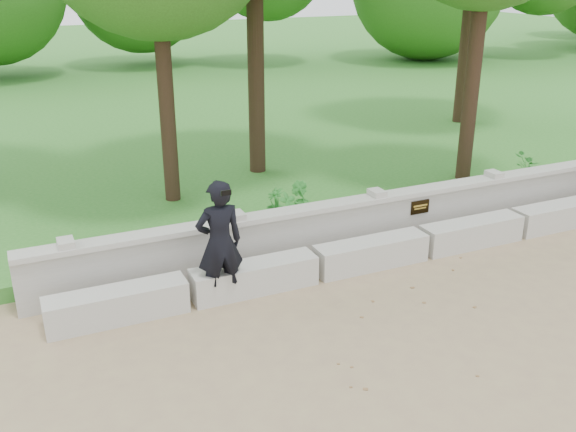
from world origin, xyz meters
name	(u,v)px	position (x,y,z in m)	size (l,w,h in m)	color
ground	(501,307)	(0.00, 0.00, 0.00)	(80.00, 80.00, 0.00)	#94815B
lawn	(203,109)	(0.00, 14.00, 0.12)	(40.00, 22.00, 0.25)	#2A6F22
concrete_bench	(423,243)	(0.00, 1.90, 0.22)	(11.90, 0.45, 0.45)	#B7B5AD
parapet_wall	(400,215)	(0.00, 2.60, 0.46)	(12.50, 0.35, 0.90)	#ACAAA3
man_main	(220,243)	(-3.55, 1.80, 0.92)	(0.67, 0.60, 1.83)	black
shrub_a	(288,211)	(-1.82, 3.30, 0.59)	(0.35, 0.24, 0.67)	#297829
shrub_b	(300,199)	(-1.33, 3.84, 0.56)	(0.35, 0.28, 0.63)	#297829
shrub_c	(529,169)	(3.70, 3.44, 0.58)	(0.60, 0.52, 0.67)	#297829
shrub_d	(275,204)	(-1.84, 3.79, 0.55)	(0.33, 0.30, 0.60)	#297829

